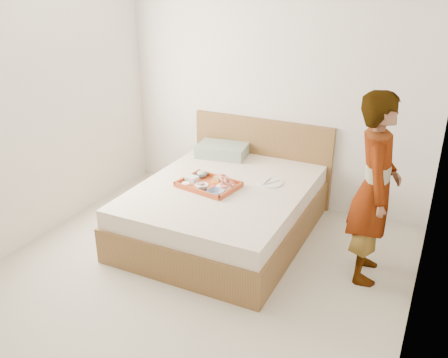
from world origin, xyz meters
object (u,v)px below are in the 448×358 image
at_px(tray, 208,184).
at_px(person, 375,189).
at_px(bed, 224,210).
at_px(dinner_plate, 270,183).

bearing_deg(tray, person, 9.42).
xyz_separation_m(bed, person, (1.42, -0.09, 0.56)).
bearing_deg(person, bed, 76.20).
xyz_separation_m(bed, dinner_plate, (0.38, 0.25, 0.27)).
height_order(tray, dinner_plate, tray).
relative_size(bed, dinner_plate, 7.80).
relative_size(dinner_plate, person, 0.16).
height_order(bed, tray, tray).
bearing_deg(tray, dinner_plate, 43.63).
height_order(tray, person, person).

